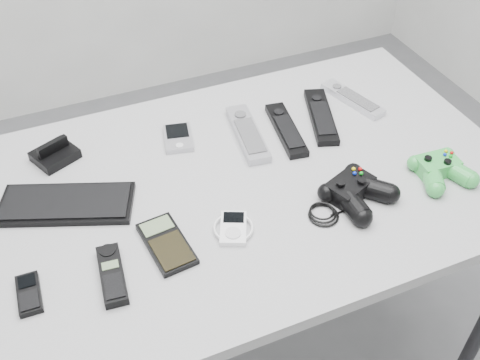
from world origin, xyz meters
name	(u,v)px	position (x,y,z in m)	size (l,w,h in m)	color
desk	(254,198)	(0.09, 0.10, 0.73)	(1.19, 0.76, 0.80)	#969799
pda_keyboard	(66,203)	(-0.31, 0.16, 0.80)	(0.28, 0.12, 0.02)	black
dock_bracket	(54,151)	(-0.31, 0.33, 0.82)	(0.09, 0.08, 0.05)	black
pda	(178,137)	(-0.02, 0.29, 0.80)	(0.07, 0.10, 0.02)	#A5A4AB
remote_silver_a	(247,133)	(0.14, 0.23, 0.81)	(0.05, 0.22, 0.02)	#A5A4AB
remote_black_a	(286,129)	(0.23, 0.21, 0.81)	(0.05, 0.21, 0.02)	black
remote_black_b	(321,116)	(0.34, 0.23, 0.81)	(0.05, 0.22, 0.02)	black
remote_silver_b	(352,98)	(0.45, 0.27, 0.81)	(0.04, 0.19, 0.02)	silver
mobile_phone	(29,294)	(-0.42, -0.04, 0.80)	(0.04, 0.09, 0.02)	black
cordless_handset	(112,274)	(-0.27, -0.06, 0.81)	(0.04, 0.14, 0.02)	black
calculator	(167,243)	(-0.15, -0.02, 0.80)	(0.07, 0.15, 0.01)	black
mp3_player	(233,228)	(-0.01, -0.04, 0.80)	(0.08, 0.09, 0.02)	white
controller_black	(355,190)	(0.27, -0.05, 0.82)	(0.24, 0.15, 0.05)	black
controller_green	(440,168)	(0.48, -0.06, 0.82)	(0.13, 0.14, 0.04)	#279146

